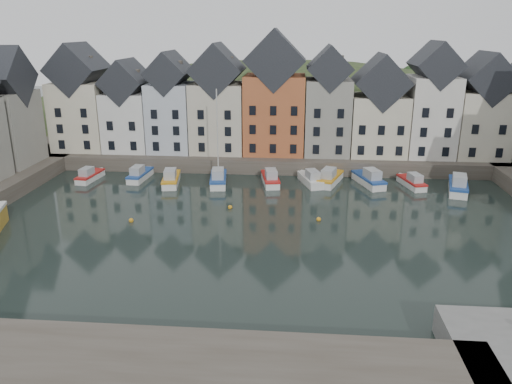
# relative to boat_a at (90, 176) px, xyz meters

# --- Properties ---
(ground) EXTENTS (260.00, 260.00, 0.00)m
(ground) POSITION_rel_boat_a_xyz_m (24.50, -17.48, -0.63)
(ground) COLOR black
(ground) RESTS_ON ground
(far_quay) EXTENTS (90.00, 16.00, 2.00)m
(far_quay) POSITION_rel_boat_a_xyz_m (24.50, 12.52, 0.37)
(far_quay) COLOR #443D34
(far_quay) RESTS_ON ground
(near_wall) EXTENTS (50.00, 6.00, 2.00)m
(near_wall) POSITION_rel_boat_a_xyz_m (14.50, -39.48, 0.37)
(near_wall) COLOR #443D34
(near_wall) RESTS_ON ground
(hillside) EXTENTS (153.60, 70.40, 64.00)m
(hillside) POSITION_rel_boat_a_xyz_m (24.52, 38.52, -18.59)
(hillside) COLOR #24351A
(hillside) RESTS_ON ground
(far_terrace) EXTENTS (72.37, 8.16, 17.78)m
(far_terrace) POSITION_rel_boat_a_xyz_m (27.71, 10.52, 8.25)
(far_terrace) COLOR beige
(far_terrace) RESTS_ON far_quay
(mooring_buoys) EXTENTS (20.50, 5.50, 0.50)m
(mooring_buoys) POSITION_rel_boat_a_xyz_m (20.50, -12.15, -0.48)
(mooring_buoys) COLOR orange
(mooring_buoys) RESTS_ON ground
(boat_a) EXTENTS (2.25, 5.64, 2.11)m
(boat_a) POSITION_rel_boat_a_xyz_m (0.00, 0.00, 0.00)
(boat_a) COLOR silver
(boat_a) RESTS_ON ground
(boat_b) EXTENTS (2.25, 6.00, 2.26)m
(boat_b) POSITION_rel_boat_a_xyz_m (6.69, 0.90, 0.04)
(boat_b) COLOR silver
(boat_b) RESTS_ON ground
(boat_c) EXTENTS (2.86, 6.55, 2.43)m
(boat_c) POSITION_rel_boat_a_xyz_m (11.48, -0.85, 0.10)
(boat_c) COLOR silver
(boat_c) RESTS_ON ground
(boat_d) EXTENTS (2.85, 6.80, 12.62)m
(boat_d) POSITION_rel_boat_a_xyz_m (17.72, -0.34, 0.19)
(boat_d) COLOR silver
(boat_d) RESTS_ON ground
(boat_e) EXTENTS (2.94, 6.43, 2.38)m
(boat_e) POSITION_rel_boat_a_xyz_m (24.59, 0.39, 0.08)
(boat_e) COLOR silver
(boat_e) RESTS_ON ground
(boat_f) EXTENTS (3.55, 6.28, 2.30)m
(boat_f) POSITION_rel_boat_a_xyz_m (29.91, 0.65, 0.06)
(boat_f) COLOR silver
(boat_f) RESTS_ON ground
(boat_g) EXTENTS (3.98, 6.79, 2.49)m
(boat_g) POSITION_rel_boat_a_xyz_m (32.46, 1.13, 0.11)
(boat_g) COLOR silver
(boat_g) RESTS_ON ground
(boat_h) EXTENTS (4.02, 6.94, 2.55)m
(boat_h) POSITION_rel_boat_a_xyz_m (37.58, 1.03, 0.13)
(boat_h) COLOR silver
(boat_h) RESTS_ON ground
(boat_i) EXTENTS (3.08, 5.79, 2.12)m
(boat_i) POSITION_rel_boat_a_xyz_m (43.05, 0.65, 0.00)
(boat_i) COLOR silver
(boat_i) RESTS_ON ground
(boat_j) EXTENTS (3.90, 7.33, 2.69)m
(boat_j) POSITION_rel_boat_a_xyz_m (48.36, -1.08, 0.17)
(boat_j) COLOR silver
(boat_j) RESTS_ON ground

